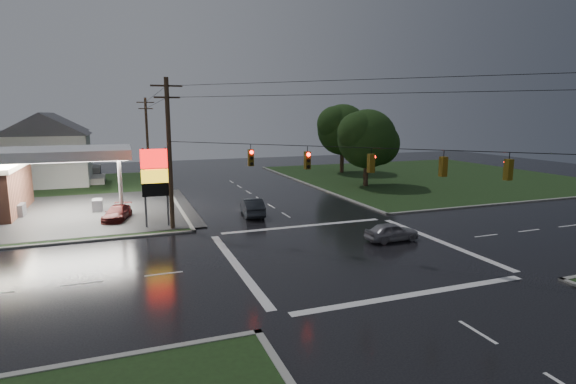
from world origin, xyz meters
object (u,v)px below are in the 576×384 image
object	(u,v)px
utility_pole_n	(147,137)
utility_pole_nw	(169,152)
house_near	(48,148)
house_far	(52,142)
pylon_sign	(155,175)
car_pump	(117,213)
car_north	(252,207)
car_crossing	(392,232)
tree_ne_far	(344,130)
tree_ne_near	(368,139)

from	to	relation	value
utility_pole_n	utility_pole_nw	bearing A→B (deg)	-90.00
house_near	house_far	world-z (taller)	same
pylon_sign	car_pump	world-z (taller)	pylon_sign
house_near	car_pump	xyz separation A→B (m)	(7.58, -22.00, -3.82)
pylon_sign	utility_pole_nw	world-z (taller)	utility_pole_nw
utility_pole_nw	car_north	distance (m)	8.72
car_crossing	pylon_sign	bearing A→B (deg)	57.25
utility_pole_n	car_pump	world-z (taller)	utility_pole_n
house_far	tree_ne_far	bearing A→B (deg)	-19.71
house_far	car_north	distance (m)	41.11
utility_pole_nw	house_near	xyz separation A→B (m)	(-11.45, 26.50, -1.32)
house_near	tree_ne_far	bearing A→B (deg)	-3.01
car_north	utility_pole_nw	bearing A→B (deg)	25.66
tree_ne_near	car_pump	bearing A→B (deg)	-163.80
pylon_sign	house_far	world-z (taller)	house_far
house_far	car_pump	size ratio (longest dim) A/B	2.76
car_crossing	car_pump	xyz separation A→B (m)	(-17.39, 12.77, -0.05)
tree_ne_far	car_pump	world-z (taller)	tree_ne_far
house_far	tree_ne_near	distance (m)	44.50
tree_ne_near	house_near	bearing A→B (deg)	158.24
utility_pole_nw	utility_pole_n	bearing A→B (deg)	90.00
tree_ne_far	car_crossing	bearing A→B (deg)	-111.83
house_far	tree_ne_near	world-z (taller)	tree_ne_near
utility_pole_n	tree_ne_near	bearing A→B (deg)	-34.10
car_pump	utility_pole_nw	bearing A→B (deg)	-33.62
house_near	house_far	bearing A→B (deg)	94.76
car_pump	utility_pole_n	bearing A→B (deg)	96.53
utility_pole_nw	house_far	world-z (taller)	utility_pole_nw
utility_pole_nw	tree_ne_far	xyz separation A→B (m)	(26.65, 24.49, 0.46)
tree_ne_near	tree_ne_far	size ratio (longest dim) A/B	0.92
tree_ne_near	tree_ne_far	world-z (taller)	tree_ne_far
car_north	car_crossing	distance (m)	12.59
utility_pole_n	house_near	world-z (taller)	utility_pole_n
car_crossing	tree_ne_far	bearing A→B (deg)	-22.03
utility_pole_nw	car_north	bearing A→B (deg)	19.14
pylon_sign	utility_pole_n	distance (m)	27.56
car_north	car_pump	size ratio (longest dim) A/B	1.13
utility_pole_nw	car_pump	bearing A→B (deg)	130.69
tree_ne_near	car_crossing	bearing A→B (deg)	-115.98
pylon_sign	utility_pole_nw	distance (m)	2.22
pylon_sign	house_far	distance (m)	39.21
house_far	tree_ne_far	distance (m)	41.57
house_far	tree_ne_near	bearing A→B (deg)	-35.77
car_crossing	car_pump	size ratio (longest dim) A/B	0.92
car_crossing	car_pump	world-z (taller)	car_crossing
utility_pole_nw	car_crossing	size ratio (longest dim) A/B	2.99
pylon_sign	car_north	distance (m)	8.53
car_crossing	house_far	bearing A→B (deg)	28.85
pylon_sign	tree_ne_far	bearing A→B (deg)	40.35
pylon_sign	utility_pole_n	world-z (taller)	utility_pole_n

